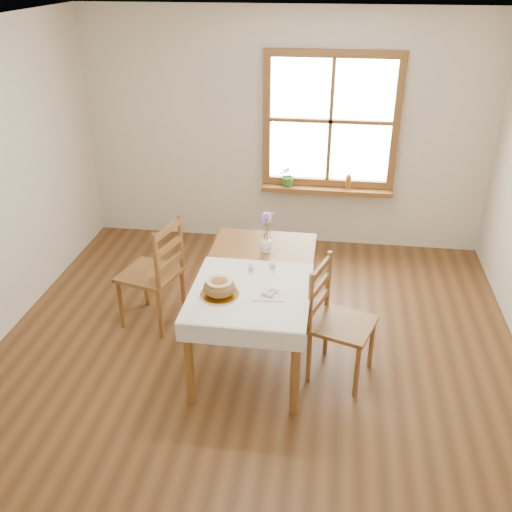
{
  "coord_description": "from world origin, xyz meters",
  "views": [
    {
      "loc": [
        0.57,
        -3.67,
        3.0
      ],
      "look_at": [
        0.0,
        0.3,
        0.9
      ],
      "focal_mm": 40.0,
      "sensor_mm": 36.0,
      "label": 1
    }
  ],
  "objects": [
    {
      "name": "window_sill",
      "position": [
        0.5,
        2.4,
        0.69
      ],
      "size": [
        1.46,
        0.2,
        0.05
      ],
      "color": "brown",
      "rests_on": "ground"
    },
    {
      "name": "eggs",
      "position": [
        0.14,
        -0.04,
        0.79
      ],
      "size": [
        0.2,
        0.19,
        0.04
      ],
      "primitive_type": null,
      "rotation": [
        0.0,
        0.0,
        0.1
      ],
      "color": "white",
      "rests_on": "egg_napkin"
    },
    {
      "name": "bread_plate",
      "position": [
        -0.22,
        -0.1,
        0.77
      ],
      "size": [
        0.33,
        0.33,
        0.02
      ],
      "primitive_type": "cylinder",
      "rotation": [
        0.0,
        0.0,
        0.18
      ],
      "color": "white",
      "rests_on": "table_linen"
    },
    {
      "name": "bread_loaf",
      "position": [
        -0.22,
        -0.1,
        0.84
      ],
      "size": [
        0.24,
        0.24,
        0.13
      ],
      "primitive_type": "ellipsoid",
      "color": "olive",
      "rests_on": "bread_plate"
    },
    {
      "name": "chair_left",
      "position": [
        -1.0,
        0.59,
        0.51
      ],
      "size": [
        0.61,
        0.59,
        1.03
      ],
      "primitive_type": null,
      "rotation": [
        0.0,
        0.0,
        -1.83
      ],
      "color": "brown",
      "rests_on": "ground"
    },
    {
      "name": "salt_shaker",
      "position": [
        -0.04,
        0.28,
        0.8
      ],
      "size": [
        0.05,
        0.05,
        0.09
      ],
      "primitive_type": "cylinder",
      "rotation": [
        0.0,
        0.0,
        -0.14
      ],
      "color": "white",
      "rests_on": "table_linen"
    },
    {
      "name": "chair_right",
      "position": [
        0.72,
        0.06,
        0.49
      ],
      "size": [
        0.6,
        0.58,
        0.98
      ],
      "primitive_type": null,
      "rotation": [
        0.0,
        0.0,
        1.25
      ],
      "color": "brown",
      "rests_on": "ground"
    },
    {
      "name": "egg_napkin",
      "position": [
        0.14,
        -0.04,
        0.77
      ],
      "size": [
        0.26,
        0.23,
        0.01
      ],
      "primitive_type": "cube",
      "rotation": [
        0.0,
        0.0,
        0.1
      ],
      "color": "silver",
      "rests_on": "table_linen"
    },
    {
      "name": "amber_bottle",
      "position": [
        0.74,
        2.4,
        0.8
      ],
      "size": [
        0.08,
        0.08,
        0.17
      ],
      "primitive_type": "cylinder",
      "rotation": [
        0.0,
        0.0,
        0.36
      ],
      "color": "#975E1C",
      "rests_on": "window_sill"
    },
    {
      "name": "window",
      "position": [
        0.5,
        2.47,
        1.45
      ],
      "size": [
        1.46,
        0.08,
        1.46
      ],
      "color": "brown",
      "rests_on": "ground"
    },
    {
      "name": "dining_table",
      "position": [
        0.0,
        0.3,
        0.66
      ],
      "size": [
        0.9,
        1.6,
        0.75
      ],
      "color": "brown",
      "rests_on": "ground"
    },
    {
      "name": "pepper_shaker",
      "position": [
        0.13,
        0.34,
        0.81
      ],
      "size": [
        0.06,
        0.06,
        0.09
      ],
      "primitive_type": "cylinder",
      "rotation": [
        0.0,
        0.0,
        0.2
      ],
      "color": "white",
      "rests_on": "table_linen"
    },
    {
      "name": "potted_plant",
      "position": [
        0.07,
        2.4,
        0.81
      ],
      "size": [
        0.27,
        0.29,
        0.19
      ],
      "primitive_type": "imported",
      "rotation": [
        0.0,
        0.0,
        0.25
      ],
      "color": "#3C7930",
      "rests_on": "window_sill"
    },
    {
      "name": "flower_vase",
      "position": [
        0.03,
        0.68,
        0.8
      ],
      "size": [
        0.11,
        0.11,
        0.1
      ],
      "primitive_type": "cylinder",
      "rotation": [
        0.0,
        0.0,
        0.27
      ],
      "color": "white",
      "rests_on": "dining_table"
    },
    {
      "name": "lavender_bouquet",
      "position": [
        0.03,
        0.68,
        1.0
      ],
      "size": [
        0.16,
        0.16,
        0.29
      ],
      "primitive_type": null,
      "color": "#775BA2",
      "rests_on": "flower_vase"
    },
    {
      "name": "table_linen",
      "position": [
        0.0,
        -0.0,
        0.76
      ],
      "size": [
        0.91,
        0.99,
        0.01
      ],
      "primitive_type": "cube",
      "color": "silver",
      "rests_on": "dining_table"
    },
    {
      "name": "room_walls",
      "position": [
        0.0,
        0.0,
        1.71
      ],
      "size": [
        4.6,
        5.1,
        2.65
      ],
      "color": "beige",
      "rests_on": "ground"
    },
    {
      "name": "ground",
      "position": [
        0.0,
        0.0,
        0.0
      ],
      "size": [
        5.0,
        5.0,
        0.0
      ],
      "primitive_type": "plane",
      "color": "brown",
      "rests_on": "ground"
    }
  ]
}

